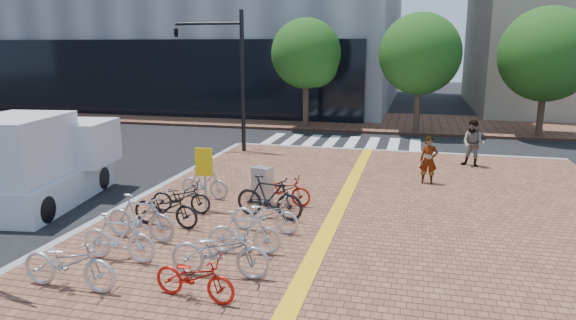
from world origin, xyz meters
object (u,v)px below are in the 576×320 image
(traffic_light_pole, at_px, (212,55))
(box_truck, at_px, (43,162))
(bike_6, at_px, (195,277))
(yellow_sign, at_px, (204,168))
(bike_4, at_px, (181,197))
(bike_9, at_px, (265,214))
(pedestrian_a, at_px, (429,160))
(bike_11, at_px, (283,190))
(utility_box, at_px, (262,187))
(bike_5, at_px, (204,183))
(bike_8, at_px, (244,233))
(pedestrian_b, at_px, (473,143))
(bike_1, at_px, (118,238))
(bike_10, at_px, (269,197))
(bike_7, at_px, (220,251))
(bike_2, at_px, (140,218))
(bike_0, at_px, (69,263))
(bike_3, at_px, (166,208))

(traffic_light_pole, relative_size, box_truck, 1.20)
(bike_6, xyz_separation_m, yellow_sign, (-1.82, 4.76, 0.80))
(yellow_sign, bearing_deg, bike_4, -151.79)
(bike_9, bearing_deg, pedestrian_a, -32.10)
(bike_11, relative_size, utility_box, 1.48)
(bike_5, xyz_separation_m, traffic_light_pole, (-2.52, 7.00, 3.61))
(bike_8, distance_m, pedestrian_b, 11.48)
(bike_1, xyz_separation_m, bike_10, (2.31, 3.42, 0.06))
(bike_7, height_order, bike_10, bike_10)
(bike_10, xyz_separation_m, bike_11, (0.04, 1.23, -0.14))
(bike_8, bearing_deg, bike_6, 166.17)
(bike_4, relative_size, bike_9, 0.98)
(yellow_sign, bearing_deg, box_truck, -178.37)
(bike_2, relative_size, bike_11, 1.09)
(bike_0, bearing_deg, bike_3, -1.25)
(bike_8, bearing_deg, bike_7, 167.05)
(bike_6, bearing_deg, bike_0, 102.24)
(bike_1, xyz_separation_m, pedestrian_a, (6.40, 8.06, 0.27))
(bike_3, distance_m, bike_6, 4.07)
(bike_4, relative_size, box_truck, 0.34)
(bike_7, bearing_deg, bike_0, 110.09)
(pedestrian_b, bearing_deg, bike_1, -101.82)
(bike_3, bearing_deg, traffic_light_pole, 21.00)
(bike_0, relative_size, yellow_sign, 1.11)
(bike_9, xyz_separation_m, yellow_sign, (-2.06, 1.17, 0.78))
(bike_8, relative_size, pedestrian_a, 1.03)
(bike_0, height_order, bike_2, bike_2)
(bike_3, relative_size, box_truck, 0.37)
(bike_2, xyz_separation_m, traffic_light_pole, (-2.42, 10.49, 3.53))
(bike_4, bearing_deg, bike_6, -155.78)
(bike_10, bearing_deg, bike_1, 155.83)
(bike_2, bearing_deg, bike_1, -166.07)
(bike_2, height_order, traffic_light_pole, traffic_light_pole)
(bike_7, relative_size, box_truck, 0.41)
(bike_9, distance_m, utility_box, 2.08)
(bike_8, bearing_deg, bike_3, 55.52)
(bike_10, relative_size, box_truck, 0.39)
(bike_1, xyz_separation_m, bike_3, (-0.04, 2.20, -0.04))
(bike_9, bearing_deg, yellow_sign, 63.12)
(bike_7, bearing_deg, bike_11, -4.35)
(box_truck, bearing_deg, pedestrian_a, 22.77)
(bike_5, relative_size, bike_6, 0.96)
(bike_9, bearing_deg, bike_5, 51.20)
(bike_10, bearing_deg, utility_box, 36.08)
(bike_9, distance_m, bike_10, 1.02)
(bike_0, distance_m, utility_box, 6.09)
(bike_6, distance_m, utility_box, 5.58)
(bike_3, bearing_deg, bike_11, -38.33)
(bike_5, distance_m, pedestrian_a, 7.31)
(bike_2, relative_size, utility_box, 1.62)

